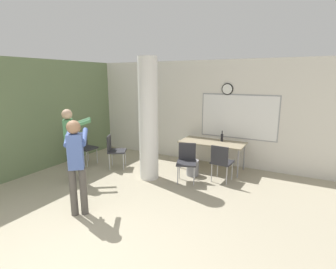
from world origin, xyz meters
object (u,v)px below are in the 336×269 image
Objects in this scene: bottle_on_table at (222,137)px; chair_table_front at (187,160)px; chair_table_right at (221,160)px; chair_by_left_wall at (85,146)px; chair_near_pillar at (114,149)px; person_playing_front at (76,160)px; folding_table at (212,144)px; person_watching_back at (70,140)px.

bottle_on_table reaches higher than chair_table_front.
chair_table_right is 3.73m from chair_by_left_wall.
chair_near_pillar is (-2.49, -1.29, -0.32)m from bottle_on_table.
chair_table_front is (-0.44, -1.23, -0.32)m from bottle_on_table.
chair_table_right is 0.52× the size of person_playing_front.
person_playing_front reaches higher than chair_table_front.
folding_table is 2.56m from chair_near_pillar.
bottle_on_table is at bearing 67.10° from person_playing_front.
person_watching_back is (-3.04, -1.55, 0.47)m from chair_table_right.
person_watching_back is 1.00× the size of person_playing_front.
folding_table is at bearing -140.72° from bottle_on_table.
chair_table_front is at bearing 65.38° from person_playing_front.
bottle_on_table is 3.70m from person_watching_back.
folding_table is 1.88× the size of chair_near_pillar.
bottle_on_table is 0.32× the size of chair_near_pillar.
chair_table_front is 2.06m from chair_near_pillar.
chair_table_right is 3.44m from person_watching_back.
person_playing_front is (1.02, -2.19, 0.47)m from chair_near_pillar.
person_watching_back is 1.65m from person_playing_front.
folding_table is at bearing 26.13° from chair_near_pillar.
bottle_on_table is 0.17× the size of person_playing_front.
chair_near_pillar is at bearing 114.98° from person_playing_front.
bottle_on_table is 0.32× the size of chair_by_left_wall.
chair_by_left_wall is 0.52× the size of person_playing_front.
bottle_on_table is 0.32× the size of chair_table_front.
bottle_on_table is 3.71m from chair_by_left_wall.
folding_table is at bearing 77.35° from chair_table_front.
bottle_on_table reaches higher than chair_near_pillar.
folding_table is 5.90× the size of bottle_on_table.
bottle_on_table is at bearing 106.97° from chair_table_right.
person_playing_front reaches higher than folding_table.
person_watching_back is at bearing -152.95° from chair_table_right.
person_watching_back is (-2.56, -2.30, 0.30)m from folding_table.
person_watching_back is (-2.76, -2.46, 0.15)m from bottle_on_table.
bottle_on_table is 1.34m from chair_table_front.
person_watching_back is at bearing -152.09° from chair_table_front.
person_watching_back is at bearing -138.34° from bottle_on_table.
chair_table_right is at bearing 7.73° from chair_by_left_wall.
chair_by_left_wall is at bearing 133.28° from person_playing_front.
chair_by_left_wall is 0.94m from chair_near_pillar.
chair_table_right is (0.28, -0.91, -0.32)m from bottle_on_table.
chair_by_left_wall reaches higher than folding_table.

